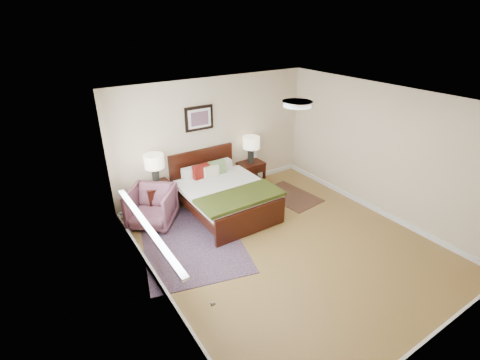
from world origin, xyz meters
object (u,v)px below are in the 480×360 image
at_px(nightstand_left, 158,190).
at_px(nightstand_right, 251,171).
at_px(lamp_left, 154,163).
at_px(lamp_right, 251,144).
at_px(rug_persian, 192,241).
at_px(bed, 224,191).
at_px(armchair, 152,207).

distance_m(nightstand_left, nightstand_right, 2.25).
distance_m(nightstand_left, lamp_left, 0.56).
xyz_separation_m(nightstand_left, lamp_right, (2.24, 0.02, 0.50)).
distance_m(lamp_left, rug_persian, 1.65).
xyz_separation_m(bed, nightstand_right, (1.15, 0.71, -0.14)).
xyz_separation_m(nightstand_right, lamp_left, (-2.24, 0.01, 0.71)).
distance_m(nightstand_right, armchair, 2.53).
height_order(nightstand_right, lamp_right, lamp_right).
xyz_separation_m(bed, lamp_right, (1.15, 0.72, 0.51)).
xyz_separation_m(lamp_left, armchair, (-0.26, -0.36, -0.69)).
distance_m(bed, nightstand_left, 1.30).
relative_size(nightstand_right, armchair, 0.69).
bearing_deg(lamp_right, nightstand_right, -90.00).
xyz_separation_m(lamp_right, armchair, (-2.50, -0.36, -0.63)).
bearing_deg(rug_persian, lamp_right, 44.90).
bearing_deg(lamp_left, lamp_right, 0.00).
bearing_deg(rug_persian, armchair, 125.75).
relative_size(nightstand_right, lamp_left, 0.92).
bearing_deg(bed, rug_persian, -151.09).
height_order(bed, armchair, bed).
bearing_deg(lamp_left, nightstand_right, -0.32).
relative_size(lamp_right, rug_persian, 0.26).
height_order(armchair, rug_persian, armchair).
xyz_separation_m(bed, armchair, (-1.36, 0.35, -0.11)).
bearing_deg(bed, lamp_left, 146.69).
bearing_deg(armchair, nightstand_right, 48.69).
distance_m(bed, lamp_left, 1.43).
relative_size(nightstand_right, rug_persian, 0.24).
relative_size(nightstand_left, lamp_left, 1.02).
bearing_deg(armchair, bed, 26.06).
height_order(nightstand_right, lamp_left, lamp_left).
distance_m(bed, nightstand_right, 1.35).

